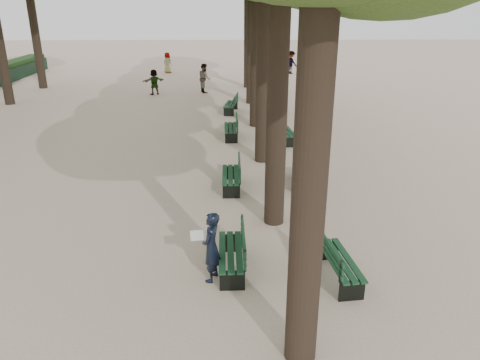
{
  "coord_description": "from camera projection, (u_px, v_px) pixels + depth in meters",
  "views": [
    {
      "loc": [
        0.38,
        -8.19,
        5.58
      ],
      "look_at": [
        0.6,
        3.0,
        1.2
      ],
      "focal_mm": 35.0,
      "sensor_mm": 36.0,
      "label": 1
    }
  ],
  "objects": [
    {
      "name": "ground",
      "position": [
        214.0,
        287.0,
        9.65
      ],
      "size": [
        120.0,
        120.0,
        0.0
      ],
      "primitive_type": "plane",
      "color": "#CAB099",
      "rests_on": "ground"
    },
    {
      "name": "bench_right_0",
      "position": [
        339.0,
        267.0,
        9.86
      ],
      "size": [
        0.79,
        1.86,
        0.92
      ],
      "color": "black",
      "rests_on": "ground"
    },
    {
      "name": "pedestrian_e",
      "position": [
        154.0,
        82.0,
        28.52
      ],
      "size": [
        1.38,
        0.96,
        1.52
      ],
      "primitive_type": "imported",
      "rotation": [
        0.0,
        0.0,
        3.66
      ],
      "color": "#262628",
      "rests_on": "ground"
    },
    {
      "name": "bench_left_0",
      "position": [
        231.0,
        259.0,
        10.18
      ],
      "size": [
        0.6,
        1.81,
        0.92
      ],
      "color": "black",
      "rests_on": "ground"
    },
    {
      "name": "bench_left_2",
      "position": [
        231.0,
        132.0,
        19.79
      ],
      "size": [
        0.61,
        1.81,
        0.92
      ],
      "color": "black",
      "rests_on": "ground"
    },
    {
      "name": "pedestrian_d",
      "position": [
        167.0,
        63.0,
        36.67
      ],
      "size": [
        0.81,
        0.69,
        1.58
      ],
      "primitive_type": "imported",
      "rotation": [
        0.0,
        0.0,
        2.55
      ],
      "color": "#262628",
      "rests_on": "ground"
    },
    {
      "name": "man_with_map",
      "position": [
        211.0,
        247.0,
        9.65
      ],
      "size": [
        0.67,
        0.68,
        1.54
      ],
      "color": "black",
      "rests_on": "ground"
    },
    {
      "name": "bench_right_2",
      "position": [
        286.0,
        135.0,
        19.26
      ],
      "size": [
        0.79,
        1.86,
        0.92
      ],
      "color": "black",
      "rests_on": "ground"
    },
    {
      "name": "pedestrian_a",
      "position": [
        204.0,
        78.0,
        29.07
      ],
      "size": [
        0.59,
        0.93,
        1.78
      ],
      "primitive_type": "imported",
      "rotation": [
        0.0,
        0.0,
        1.86
      ],
      "color": "#262628",
      "rests_on": "ground"
    },
    {
      "name": "bench_left_1",
      "position": [
        231.0,
        180.0,
        14.55
      ],
      "size": [
        0.58,
        1.8,
        0.92
      ],
      "color": "black",
      "rests_on": "ground"
    },
    {
      "name": "bench_right_3",
      "position": [
        275.0,
        110.0,
        23.66
      ],
      "size": [
        0.73,
        1.84,
        0.92
      ],
      "color": "black",
      "rests_on": "ground"
    },
    {
      "name": "bench_left_3",
      "position": [
        231.0,
        107.0,
        24.14
      ],
      "size": [
        0.81,
        1.86,
        0.92
      ],
      "color": "black",
      "rests_on": "ground"
    },
    {
      "name": "pedestrian_b",
      "position": [
        291.0,
        62.0,
        36.19
      ],
      "size": [
        0.94,
        1.11,
        1.73
      ],
      "primitive_type": "imported",
      "rotation": [
        0.0,
        0.0,
        2.2
      ],
      "color": "#262628",
      "rests_on": "ground"
    },
    {
      "name": "bench_right_1",
      "position": [
        302.0,
        177.0,
        14.84
      ],
      "size": [
        0.73,
        1.84,
        0.92
      ],
      "color": "black",
      "rests_on": "ground"
    }
  ]
}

